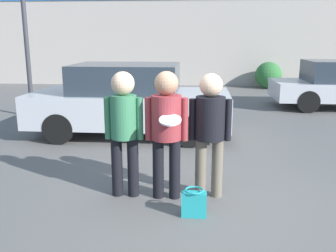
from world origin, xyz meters
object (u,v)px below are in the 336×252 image
Objects in this scene: person_left at (124,124)px; shrub at (268,75)px; handbag at (194,203)px; person_middle_with_frisbee at (166,123)px; person_right at (210,124)px; parked_car_near at (130,100)px.

shrub is at bearing 71.40° from person_left.
handbag is at bearing -29.92° from person_left.
person_middle_with_frisbee is 0.57m from person_right.
person_middle_with_frisbee reaches higher than person_left.
person_left is at bearing -176.10° from person_right.
person_left is 3.35m from parked_car_near.
shrub is at bearing 61.80° from parked_car_near.
person_middle_with_frisbee is 0.40× the size of parked_car_near.
handbag is (0.94, -0.54, -0.84)m from person_left.
person_left is 0.57m from person_middle_with_frisbee.
parked_car_near is at bearing 99.34° from person_left.
shrub is (2.76, 11.48, -0.44)m from person_right.
person_middle_with_frisbee is 1.02× the size of person_right.
person_middle_with_frisbee is at bearing 126.23° from handbag.
person_right is at bearing 3.90° from person_left.
person_left is 1.01× the size of person_right.
person_middle_with_frisbee is 1.52× the size of shrub.
parked_car_near reaches higher than handbag.
shrub is (3.32, 11.59, -0.47)m from person_middle_with_frisbee.
parked_car_near is 4.16m from handbag.
parked_car_near is (-1.11, 3.32, -0.25)m from person_middle_with_frisbee.
person_right reaches higher than handbag.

